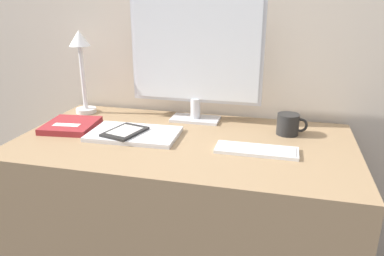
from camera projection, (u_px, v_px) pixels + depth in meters
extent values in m
cube|color=#997A56|center=(185.00, 220.00, 1.52)|extent=(1.25, 0.67, 0.70)
cube|color=silver|center=(195.00, 119.00, 1.62)|extent=(0.21, 0.11, 0.01)
cylinder|color=silver|center=(195.00, 108.00, 1.60)|extent=(0.04, 0.04, 0.08)
cube|color=silver|center=(196.00, 51.00, 1.53)|extent=(0.55, 0.01, 0.43)
cube|color=white|center=(196.00, 51.00, 1.52)|extent=(0.53, 0.01, 0.40)
cube|color=silver|center=(256.00, 150.00, 1.29)|extent=(0.28, 0.10, 0.01)
cube|color=silver|center=(257.00, 149.00, 1.29)|extent=(0.26, 0.08, 0.00)
cube|color=silver|center=(134.00, 135.00, 1.44)|extent=(0.35, 0.22, 0.01)
cube|color=silver|center=(134.00, 133.00, 1.44)|extent=(0.35, 0.22, 0.01)
cube|color=black|center=(125.00, 132.00, 1.42)|extent=(0.15, 0.19, 0.01)
cube|color=silver|center=(125.00, 130.00, 1.42)|extent=(0.12, 0.14, 0.00)
cylinder|color=white|center=(86.00, 110.00, 1.73)|extent=(0.09, 0.09, 0.02)
cylinder|color=white|center=(83.00, 78.00, 1.68)|extent=(0.02, 0.02, 0.28)
cone|color=white|center=(79.00, 38.00, 1.62)|extent=(0.09, 0.09, 0.07)
cube|color=maroon|center=(71.00, 125.00, 1.52)|extent=(0.21, 0.22, 0.02)
cube|color=silver|center=(67.00, 125.00, 1.49)|extent=(0.11, 0.05, 0.00)
cylinder|color=black|center=(288.00, 124.00, 1.45)|extent=(0.09, 0.09, 0.08)
torus|color=black|center=(300.00, 125.00, 1.44)|extent=(0.06, 0.01, 0.06)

